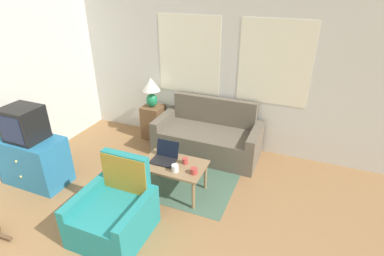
% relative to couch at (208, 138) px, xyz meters
% --- Properties ---
extents(wall_back, '(6.66, 0.06, 2.60)m').
position_rel_couch_xyz_m(wall_back, '(0.27, 0.42, 1.03)').
color(wall_back, silver).
rests_on(wall_back, ground_plane).
extents(rug, '(1.57, 1.78, 0.01)m').
position_rel_couch_xyz_m(rug, '(-0.09, -0.63, -0.28)').
color(rug, '#476651').
rests_on(rug, ground_plane).
extents(couch, '(1.73, 0.81, 0.91)m').
position_rel_couch_xyz_m(couch, '(0.00, 0.00, 0.00)').
color(couch, '#665B4C').
rests_on(couch, ground_plane).
extents(armchair, '(0.80, 0.80, 0.90)m').
position_rel_couch_xyz_m(armchair, '(-0.40, -2.12, -0.02)').
color(armchair, teal).
rests_on(armchair, ground_plane).
extents(tv_dresser, '(0.93, 0.53, 0.71)m').
position_rel_couch_xyz_m(tv_dresser, '(-2.05, -1.74, 0.08)').
color(tv_dresser, teal).
rests_on(tv_dresser, ground_plane).
extents(television, '(0.48, 0.42, 0.47)m').
position_rel_couch_xyz_m(television, '(-2.05, -1.74, 0.67)').
color(television, black).
rests_on(television, tv_dresser).
extents(side_table, '(0.36, 0.36, 0.62)m').
position_rel_couch_xyz_m(side_table, '(-1.14, 0.14, 0.03)').
color(side_table, brown).
rests_on(side_table, ground_plane).
extents(table_lamp, '(0.32, 0.32, 0.54)m').
position_rel_couch_xyz_m(table_lamp, '(-1.14, 0.14, 0.67)').
color(table_lamp, '#1E8451').
rests_on(table_lamp, side_table).
extents(coffee_table, '(0.87, 0.55, 0.46)m').
position_rel_couch_xyz_m(coffee_table, '(-0.09, -1.19, 0.12)').
color(coffee_table, '#8E704C').
rests_on(coffee_table, ground_plane).
extents(laptop, '(0.33, 0.30, 0.25)m').
position_rel_couch_xyz_m(laptop, '(-0.24, -1.14, 0.23)').
color(laptop, black).
rests_on(laptop, coffee_table).
extents(cup_navy, '(0.09, 0.09, 0.10)m').
position_rel_couch_xyz_m(cup_navy, '(0.01, -1.34, 0.22)').
color(cup_navy, white).
rests_on(cup_navy, coffee_table).
extents(cup_yellow, '(0.08, 0.08, 0.08)m').
position_rel_couch_xyz_m(cup_yellow, '(0.06, -1.12, 0.22)').
color(cup_yellow, '#B23D38').
rests_on(cup_yellow, coffee_table).
extents(cup_white, '(0.09, 0.09, 0.08)m').
position_rel_couch_xyz_m(cup_white, '(0.25, -1.29, 0.21)').
color(cup_white, '#B23D38').
rests_on(cup_white, coffee_table).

